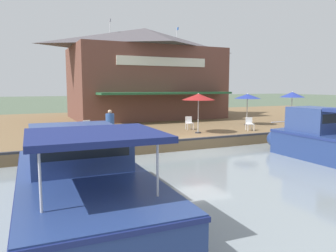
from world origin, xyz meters
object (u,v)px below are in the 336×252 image
at_px(cafe_chair_beside_entrance, 189,122).
at_px(tree_downstream_bank, 132,73).
at_px(person_near_entrance, 110,121).
at_px(motorboat_nearest_quay, 79,174).
at_px(patio_umbrella_near_quay_edge, 292,95).
at_px(patio_umbrella_by_entrance, 198,97).
at_px(waterfront_restaurant, 145,73).
at_px(motorboat_outer_channel, 319,140).
at_px(patio_umbrella_back_row, 247,96).
at_px(cafe_chair_under_first_umbrella, 250,123).
at_px(cafe_chair_mid_patio, 88,127).

relative_size(cafe_chair_beside_entrance, tree_downstream_bank, 0.13).
bearing_deg(person_near_entrance, motorboat_nearest_quay, -21.53).
bearing_deg(patio_umbrella_near_quay_edge, patio_umbrella_by_entrance, -77.34).
bearing_deg(waterfront_restaurant, motorboat_outer_channel, 6.21).
bearing_deg(motorboat_outer_channel, person_near_entrance, -126.80).
distance_m(waterfront_restaurant, motorboat_outer_channel, 18.01).
bearing_deg(patio_umbrella_by_entrance, patio_umbrella_near_quay_edge, 102.66).
distance_m(patio_umbrella_by_entrance, patio_umbrella_back_row, 5.85).
bearing_deg(person_near_entrance, patio_umbrella_by_entrance, 92.72).
bearing_deg(person_near_entrance, cafe_chair_beside_entrance, 108.79).
relative_size(waterfront_restaurant, patio_umbrella_near_quay_edge, 5.52).
bearing_deg(cafe_chair_under_first_umbrella, motorboat_outer_channel, -7.95).
bearing_deg(motorboat_nearest_quay, tree_downstream_bank, 157.76).
xyz_separation_m(patio_umbrella_by_entrance, cafe_chair_beside_entrance, (-1.72, 0.33, -1.71)).
relative_size(cafe_chair_under_first_umbrella, motorboat_nearest_quay, 0.09).
xyz_separation_m(waterfront_restaurant, patio_umbrella_near_quay_edge, (8.89, 8.94, -1.89)).
distance_m(cafe_chair_mid_patio, person_near_entrance, 2.53).
xyz_separation_m(waterfront_restaurant, cafe_chair_mid_patio, (8.98, -7.07, -3.59)).
relative_size(waterfront_restaurant, patio_umbrella_by_entrance, 5.54).
bearing_deg(tree_downstream_bank, cafe_chair_under_first_umbrella, 7.55).
height_order(patio_umbrella_near_quay_edge, patio_umbrella_back_row, patio_umbrella_near_quay_edge).
xyz_separation_m(waterfront_restaurant, motorboat_outer_channel, (17.52, 1.91, -3.72)).
bearing_deg(patio_umbrella_back_row, person_near_entrance, -77.27).
bearing_deg(cafe_chair_under_first_umbrella, patio_umbrella_by_entrance, -95.90).
bearing_deg(motorboat_nearest_quay, person_near_entrance, 158.47).
xyz_separation_m(patio_umbrella_near_quay_edge, motorboat_nearest_quay, (9.80, -18.19, -1.89)).
distance_m(waterfront_restaurant, patio_umbrella_by_entrance, 11.27).
bearing_deg(patio_umbrella_near_quay_edge, cafe_chair_under_first_umbrella, -67.46).
distance_m(patio_umbrella_near_quay_edge, cafe_chair_beside_entrance, 9.62).
height_order(patio_umbrella_by_entrance, cafe_chair_under_first_umbrella, patio_umbrella_by_entrance).
bearing_deg(motorboat_nearest_quay, motorboat_outer_channel, 95.94).
relative_size(cafe_chair_beside_entrance, motorboat_outer_channel, 0.13).
distance_m(cafe_chair_under_first_umbrella, motorboat_outer_channel, 6.13).
xyz_separation_m(patio_umbrella_by_entrance, motorboat_nearest_quay, (7.60, -8.40, -1.90)).
bearing_deg(patio_umbrella_near_quay_edge, person_near_entrance, -80.87).
bearing_deg(patio_umbrella_back_row, patio_umbrella_by_entrance, -67.85).
xyz_separation_m(patio_umbrella_back_row, person_near_entrance, (2.47, -10.93, -1.10)).
distance_m(patio_umbrella_by_entrance, tree_downstream_bank, 16.53).
relative_size(waterfront_restaurant, cafe_chair_beside_entrance, 15.81).
height_order(waterfront_restaurant, patio_umbrella_near_quay_edge, waterfront_restaurant).
xyz_separation_m(patio_umbrella_by_entrance, cafe_chair_mid_patio, (-2.11, -6.22, -1.71)).
relative_size(cafe_chair_mid_patio, tree_downstream_bank, 0.13).
height_order(cafe_chair_mid_patio, person_near_entrance, person_near_entrance).
xyz_separation_m(patio_umbrella_by_entrance, person_near_entrance, (0.26, -5.51, -1.19)).
height_order(motorboat_nearest_quay, tree_downstream_bank, tree_downstream_bank).
relative_size(person_near_entrance, motorboat_nearest_quay, 0.18).
bearing_deg(cafe_chair_under_first_umbrella, patio_umbrella_near_quay_edge, 112.54).
distance_m(motorboat_nearest_quay, tree_downstream_bank, 26.16).
bearing_deg(tree_downstream_bank, motorboat_outer_channel, 3.43).
xyz_separation_m(cafe_chair_mid_patio, motorboat_nearest_quay, (9.71, -2.18, -0.19)).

